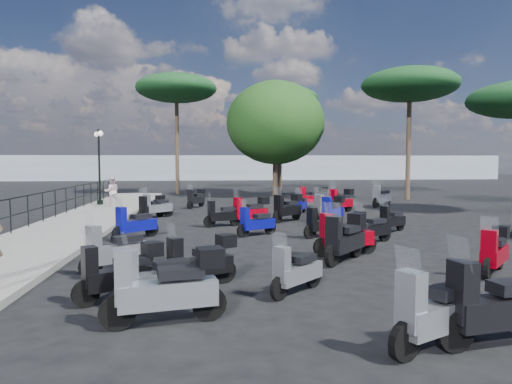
{
  "coord_description": "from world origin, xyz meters",
  "views": [
    {
      "loc": [
        -1.62,
        -13.96,
        2.42
      ],
      "look_at": [
        0.12,
        3.46,
        1.2
      ],
      "focal_mm": 32.0,
      "sensor_mm": 36.0,
      "label": 1
    }
  ],
  "objects": [
    {
      "name": "scooter_15",
      "position": [
        2.97,
        3.85,
        0.48
      ],
      "size": [
        1.36,
        1.22,
        1.37
      ],
      "rotation": [
        0.0,
        0.0,
        2.29
      ],
      "color": "black",
      "rests_on": "ground"
    },
    {
      "name": "scooter_5",
      "position": [
        -3.9,
        5.39,
        0.45
      ],
      "size": [
        1.3,
        1.16,
        1.31
      ],
      "rotation": [
        0.0,
        0.0,
        2.29
      ],
      "color": "black",
      "rests_on": "ground"
    },
    {
      "name": "scooter_3",
      "position": [
        -3.95,
        0.25,
        0.45
      ],
      "size": [
        1.26,
        1.19,
        1.3
      ],
      "rotation": [
        0.0,
        0.0,
        2.32
      ],
      "color": "black",
      "rests_on": "ground"
    },
    {
      "name": "scooter_10",
      "position": [
        1.39,
        3.69,
        0.53
      ],
      "size": [
        1.38,
        1.35,
        1.4
      ],
      "rotation": [
        0.0,
        0.0,
        2.34
      ],
      "color": "black",
      "rests_on": "ground"
    },
    {
      "name": "pine_1",
      "position": [
        10.49,
        13.09,
        6.99
      ],
      "size": [
        5.85,
        5.85,
        8.04
      ],
      "color": "#38281E",
      "rests_on": "ground"
    },
    {
      "name": "pine_0",
      "position": [
        3.41,
        18.95,
        6.81
      ],
      "size": [
        5.51,
        5.51,
        7.8
      ],
      "color": "#38281E",
      "rests_on": "ground"
    },
    {
      "name": "scooter_21",
      "position": [
        4.4,
        0.65,
        0.41
      ],
      "size": [
        1.24,
        0.97,
        1.18
      ],
      "rotation": [
        0.0,
        0.0,
        2.22
      ],
      "color": "black",
      "rests_on": "ground"
    },
    {
      "name": "scooter_28",
      "position": [
        4.35,
        6.48,
        0.54
      ],
      "size": [
        1.51,
        1.25,
        1.43
      ],
      "rotation": [
        0.0,
        0.0,
        2.24
      ],
      "color": "black",
      "rests_on": "ground"
    },
    {
      "name": "scooter_11",
      "position": [
        -2.37,
        9.35,
        0.47
      ],
      "size": [
        0.92,
        1.41,
        1.24
      ],
      "rotation": [
        0.0,
        0.0,
        2.63
      ],
      "color": "black",
      "rests_on": "ground"
    },
    {
      "name": "scooter_19",
      "position": [
        4.38,
        -4.94,
        0.48
      ],
      "size": [
        1.25,
        1.26,
        1.29
      ],
      "rotation": [
        0.0,
        0.0,
        2.36
      ],
      "color": "black",
      "rests_on": "ground"
    },
    {
      "name": "distant_hills",
      "position": [
        0.0,
        45.0,
        1.5
      ],
      "size": [
        70.0,
        8.0,
        3.0
      ],
      "primitive_type": "cube",
      "color": "gray",
      "rests_on": "ground"
    },
    {
      "name": "scooter_22",
      "position": [
        3.01,
        2.94,
        0.52
      ],
      "size": [
        1.22,
        1.44,
        1.37
      ],
      "rotation": [
        0.0,
        0.0,
        2.46
      ],
      "color": "black",
      "rests_on": "ground"
    },
    {
      "name": "scooter_0",
      "position": [
        -2.52,
        -6.36,
        0.44
      ],
      "size": [
        1.47,
        0.87,
        1.27
      ],
      "rotation": [
        0.0,
        0.0,
        2.04
      ],
      "color": "black",
      "rests_on": "ground"
    },
    {
      "name": "scooter_30",
      "position": [
        -1.82,
        -5.35,
        0.48
      ],
      "size": [
        1.46,
        0.96,
        1.28
      ],
      "rotation": [
        0.0,
        0.0,
        2.09
      ],
      "color": "black",
      "rests_on": "ground"
    },
    {
      "name": "scooter_14",
      "position": [
        1.56,
        -3.48,
        0.55
      ],
      "size": [
        1.37,
        1.48,
        1.46
      ],
      "rotation": [
        0.0,
        0.0,
        2.41
      ],
      "color": "black",
      "rests_on": "ground"
    },
    {
      "name": "pedestrian_far",
      "position": [
        -6.46,
        8.96,
        0.89
      ],
      "size": [
        0.86,
        0.76,
        1.48
      ],
      "primitive_type": "imported",
      "rotation": [
        0.0,
        0.0,
        3.46
      ],
      "color": "beige",
      "rests_on": "sidewalk"
    },
    {
      "name": "scooter_9",
      "position": [
        -1.18,
        2.57,
        0.43
      ],
      "size": [
        1.51,
        0.7,
        1.24
      ],
      "rotation": [
        0.0,
        0.0,
        1.89
      ],
      "color": "black",
      "rests_on": "ground"
    },
    {
      "name": "scooter_8",
      "position": [
        -0.18,
        0.44,
        0.42
      ],
      "size": [
        1.35,
        0.88,
        1.2
      ],
      "rotation": [
        0.0,
        0.0,
        2.1
      ],
      "color": "black",
      "rests_on": "ground"
    },
    {
      "name": "scooter_29",
      "position": [
        7.21,
        8.87,
        0.5
      ],
      "size": [
        1.42,
        1.29,
        1.44
      ],
      "rotation": [
        0.0,
        0.0,
        2.3
      ],
      "color": "black",
      "rests_on": "ground"
    },
    {
      "name": "scooter_20",
      "position": [
        1.88,
        -0.03,
        0.43
      ],
      "size": [
        1.42,
        0.85,
        1.23
      ],
      "rotation": [
        0.0,
        0.0,
        2.04
      ],
      "color": "black",
      "rests_on": "ground"
    },
    {
      "name": "scooter_4",
      "position": [
        -4.09,
        5.31,
        0.46
      ],
      "size": [
        1.02,
        1.34,
        1.23
      ],
      "rotation": [
        0.0,
        0.0,
        2.53
      ],
      "color": "black",
      "rests_on": "ground"
    },
    {
      "name": "sidewalk",
      "position": [
        -6.5,
        3.0,
        0.07
      ],
      "size": [
        3.0,
        30.0,
        0.15
      ],
      "primitive_type": "cube",
      "color": "slate",
      "rests_on": "ground"
    },
    {
      "name": "scooter_12",
      "position": [
        1.22,
        -8.56,
        0.48
      ],
      "size": [
        1.61,
        0.96,
        1.39
      ],
      "rotation": [
        0.0,
        0.0,
        2.04
      ],
      "color": "black",
      "rests_on": "ground"
    },
    {
      "name": "scooter_7",
      "position": [
        -0.1,
        -5.96,
        0.41
      ],
      "size": [
        1.13,
        1.1,
        1.18
      ],
      "rotation": [
        0.0,
        0.0,
        2.34
      ],
      "color": "black",
      "rests_on": "ground"
    },
    {
      "name": "scooter_6",
      "position": [
        -2.28,
        -7.31,
        0.56
      ],
      "size": [
        1.84,
        0.7,
        1.48
      ],
      "rotation": [
        0.0,
        0.0,
        1.78
      ],
      "color": "black",
      "rests_on": "ground"
    },
    {
      "name": "lamp_post_2",
      "position": [
        -7.29,
        10.09,
        2.34
      ],
      "size": [
        0.62,
        1.06,
        3.85
      ],
      "rotation": [
        0.0,
        0.0,
        0.42
      ],
      "color": "black",
      "rests_on": "sidewalk"
    },
    {
      "name": "scooter_2",
      "position": [
        -3.65,
        -4.06,
        0.47
      ],
      "size": [
        1.4,
        1.16,
        1.37
      ],
      "rotation": [
        0.0,
        0.0,
        2.25
      ],
      "color": "black",
      "rests_on": "ground"
    },
    {
      "name": "scooter_16",
      "position": [
        -0.15,
        2.97,
        0.51
      ],
      "size": [
        1.56,
        0.96,
        1.35
      ],
      "rotation": [
        0.0,
        0.0,
        2.04
      ],
      "color": "black",
      "rests_on": "ground"
    },
    {
      "name": "scooter_1",
      "position": [
        -3.16,
        -6.05,
        0.48
      ],
      "size": [
        1.46,
        0.96,
        1.28
      ],
      "rotation": [
        0.0,
        0.0,
        2.09
      ],
      "color": "black",
      "rests_on": "ground"
    },
    {
      "name": "scooter_13",
      "position": [
        1.74,
        -2.78,
        0.48
      ],
      "size": [
        1.74,
        0.63,
        1.39
      ],
      "rotation": [
        0.0,
        0.0,
        1.76
      ],
      "color": "black",
      "rests_on": "ground"
    },
    {
      "name": "scooter_18",
      "position": [
        2.12,
        -8.51,
        0.56
      ],
      "size": [
        1.85,
        0.65,
        1.48
      ],
      "rotation": [
        0.0,
        0.0,
        1.74
      ],
      "color": "black",
      "rests_on": "ground"
    },
    {
      "name": "scooter_31",
      "position": [
        3.01,
        -1.22,
        0.43
      ],
      "size": [
        1.42,
        0.85,
        1.23
      ],
      "rotation": [
        0.0,
        0.0,
        2.04
      ],
      "color": "black",
      "rests_on": "ground"
    },
    {
      "name": "scooter_23",
      "position": [
        3.6,
        9.09,
        0.51
      ],
      "size": [
        1.69,
        0.65,
        1.36
      ],
      "rotation": [
        0.0,
        0.0,
        1.79
      ],
      "color": "black",
      "rests_on": "ground"
    },
    {
      "name": "ground",
      "position": [
        0.0,
        0.0,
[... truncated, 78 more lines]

